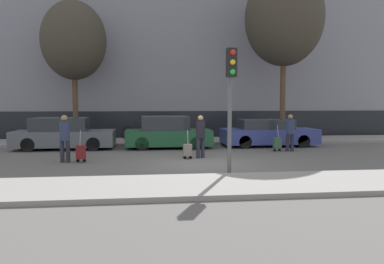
{
  "coord_description": "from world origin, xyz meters",
  "views": [
    {
      "loc": [
        -1.77,
        -12.81,
        2.13
      ],
      "look_at": [
        -0.05,
        1.8,
        0.95
      ],
      "focal_mm": 35.0,
      "sensor_mm": 36.0,
      "label": 1
    }
  ],
  "objects_px": {
    "trolley_center": "(188,150)",
    "traffic_light": "(231,86)",
    "parked_car_0": "(64,134)",
    "pedestrian_center": "(201,134)",
    "trolley_right": "(277,143)",
    "parked_car_2": "(268,133)",
    "parked_car_1": "(168,133)",
    "parked_bicycle": "(138,133)",
    "pedestrian_right": "(290,131)",
    "bare_tree_down_street": "(284,18)",
    "bare_tree_near_crossing": "(74,41)",
    "trolley_left": "(81,152)",
    "pedestrian_left": "(65,136)"
  },
  "relations": [
    {
      "from": "trolley_center",
      "to": "bare_tree_near_crossing",
      "type": "bearing_deg",
      "value": 130.34
    },
    {
      "from": "parked_car_0",
      "to": "trolley_left",
      "type": "xyz_separation_m",
      "value": [
        1.43,
        -3.91,
        -0.31
      ]
    },
    {
      "from": "trolley_right",
      "to": "traffic_light",
      "type": "bearing_deg",
      "value": -122.15
    },
    {
      "from": "trolley_center",
      "to": "traffic_light",
      "type": "xyz_separation_m",
      "value": [
        0.87,
        -3.41,
        2.26
      ]
    },
    {
      "from": "bare_tree_near_crossing",
      "to": "parked_car_1",
      "type": "bearing_deg",
      "value": -29.73
    },
    {
      "from": "parked_car_0",
      "to": "pedestrian_right",
      "type": "height_order",
      "value": "pedestrian_right"
    },
    {
      "from": "parked_car_1",
      "to": "pedestrian_left",
      "type": "height_order",
      "value": "pedestrian_left"
    },
    {
      "from": "pedestrian_center",
      "to": "trolley_right",
      "type": "relative_size",
      "value": 1.44
    },
    {
      "from": "parked_car_2",
      "to": "trolley_right",
      "type": "height_order",
      "value": "parked_car_2"
    },
    {
      "from": "traffic_light",
      "to": "parked_bicycle",
      "type": "xyz_separation_m",
      "value": [
        -2.88,
        9.54,
        -2.1
      ]
    },
    {
      "from": "trolley_center",
      "to": "parked_car_0",
      "type": "bearing_deg",
      "value": 145.99
    },
    {
      "from": "parked_car_1",
      "to": "parked_car_0",
      "type": "bearing_deg",
      "value": 179.02
    },
    {
      "from": "bare_tree_near_crossing",
      "to": "bare_tree_down_street",
      "type": "relative_size",
      "value": 0.81
    },
    {
      "from": "trolley_left",
      "to": "traffic_light",
      "type": "xyz_separation_m",
      "value": [
        4.71,
        -3.05,
        2.23
      ]
    },
    {
      "from": "parked_car_2",
      "to": "trolley_left",
      "type": "relative_size",
      "value": 3.94
    },
    {
      "from": "parked_car_2",
      "to": "parked_car_1",
      "type": "bearing_deg",
      "value": -178.51
    },
    {
      "from": "parked_car_0",
      "to": "pedestrian_center",
      "type": "xyz_separation_m",
      "value": [
        5.78,
        -3.36,
        0.25
      ]
    },
    {
      "from": "parked_car_2",
      "to": "pedestrian_right",
      "type": "height_order",
      "value": "pedestrian_right"
    },
    {
      "from": "pedestrian_right",
      "to": "bare_tree_down_street",
      "type": "distance_m",
      "value": 6.56
    },
    {
      "from": "trolley_left",
      "to": "trolley_right",
      "type": "bearing_deg",
      "value": 14.65
    },
    {
      "from": "trolley_center",
      "to": "parked_bicycle",
      "type": "relative_size",
      "value": 0.62
    },
    {
      "from": "trolley_center",
      "to": "bare_tree_down_street",
      "type": "distance_m",
      "value": 9.67
    },
    {
      "from": "pedestrian_center",
      "to": "bare_tree_down_street",
      "type": "height_order",
      "value": "bare_tree_down_street"
    },
    {
      "from": "traffic_light",
      "to": "parked_bicycle",
      "type": "height_order",
      "value": "traffic_light"
    },
    {
      "from": "trolley_left",
      "to": "trolley_center",
      "type": "height_order",
      "value": "trolley_left"
    },
    {
      "from": "bare_tree_near_crossing",
      "to": "bare_tree_down_street",
      "type": "xyz_separation_m",
      "value": [
        10.73,
        -1.06,
        1.18
      ]
    },
    {
      "from": "parked_car_0",
      "to": "trolley_center",
      "type": "xyz_separation_m",
      "value": [
        5.27,
        -3.56,
        -0.33
      ]
    },
    {
      "from": "parked_car_1",
      "to": "pedestrian_left",
      "type": "relative_size",
      "value": 2.33
    },
    {
      "from": "parked_car_0",
      "to": "trolley_left",
      "type": "height_order",
      "value": "parked_car_0"
    },
    {
      "from": "parked_car_2",
      "to": "trolley_right",
      "type": "xyz_separation_m",
      "value": [
        -0.21,
        -1.89,
        -0.26
      ]
    },
    {
      "from": "parked_car_2",
      "to": "pedestrian_left",
      "type": "xyz_separation_m",
      "value": [
        -8.68,
        -3.93,
        0.33
      ]
    },
    {
      "from": "bare_tree_down_street",
      "to": "pedestrian_center",
      "type": "bearing_deg",
      "value": -135.86
    },
    {
      "from": "parked_car_2",
      "to": "trolley_center",
      "type": "relative_size",
      "value": 4.13
    },
    {
      "from": "parked_car_0",
      "to": "bare_tree_near_crossing",
      "type": "relative_size",
      "value": 0.62
    },
    {
      "from": "pedestrian_right",
      "to": "parked_car_1",
      "type": "bearing_deg",
      "value": 167.32
    },
    {
      "from": "pedestrian_right",
      "to": "bare_tree_near_crossing",
      "type": "relative_size",
      "value": 0.22
    },
    {
      "from": "parked_bicycle",
      "to": "bare_tree_near_crossing",
      "type": "height_order",
      "value": "bare_tree_near_crossing"
    },
    {
      "from": "parked_car_0",
      "to": "bare_tree_down_street",
      "type": "relative_size",
      "value": 0.5
    },
    {
      "from": "parked_car_1",
      "to": "parked_car_2",
      "type": "relative_size",
      "value": 0.87
    },
    {
      "from": "trolley_center",
      "to": "bare_tree_down_street",
      "type": "bearing_deg",
      "value": 42.45
    },
    {
      "from": "parked_car_1",
      "to": "parked_bicycle",
      "type": "bearing_deg",
      "value": 118.5
    },
    {
      "from": "parked_car_0",
      "to": "parked_car_1",
      "type": "bearing_deg",
      "value": -0.98
    },
    {
      "from": "pedestrian_right",
      "to": "parked_bicycle",
      "type": "xyz_separation_m",
      "value": [
        -6.65,
        4.48,
        -0.41
      ]
    },
    {
      "from": "traffic_light",
      "to": "bare_tree_near_crossing",
      "type": "relative_size",
      "value": 0.51
    },
    {
      "from": "pedestrian_center",
      "to": "bare_tree_down_street",
      "type": "bearing_deg",
      "value": 23.83
    },
    {
      "from": "trolley_right",
      "to": "traffic_light",
      "type": "distance_m",
      "value": 6.45
    },
    {
      "from": "parked_car_1",
      "to": "traffic_light",
      "type": "xyz_separation_m",
      "value": [
        1.44,
        -6.88,
        1.91
      ]
    },
    {
      "from": "pedestrian_right",
      "to": "trolley_right",
      "type": "xyz_separation_m",
      "value": [
        -0.55,
        0.06,
        -0.55
      ]
    },
    {
      "from": "parked_car_2",
      "to": "pedestrian_right",
      "type": "bearing_deg",
      "value": -80.1
    },
    {
      "from": "parked_car_0",
      "to": "parked_car_2",
      "type": "height_order",
      "value": "parked_car_0"
    }
  ]
}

